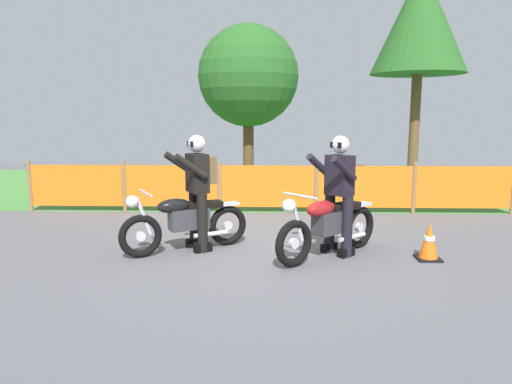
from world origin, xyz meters
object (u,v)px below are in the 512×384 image
at_px(motorcycle_lead, 329,225).
at_px(motorcycle_trailing, 185,221).
at_px(rider_lead, 338,191).
at_px(traffic_cone, 429,241).
at_px(rider_trailing, 198,186).

xyz_separation_m(motorcycle_lead, motorcycle_trailing, (-2.05, 0.22, -0.01)).
distance_m(motorcycle_lead, rider_lead, 0.50).
bearing_deg(rider_lead, motorcycle_lead, 0.57).
xyz_separation_m(motorcycle_lead, rider_lead, (0.14, 0.13, 0.46)).
bearing_deg(traffic_cone, motorcycle_lead, 176.73).
height_order(motorcycle_lead, traffic_cone, motorcycle_lead).
distance_m(motorcycle_lead, traffic_cone, 1.39).
bearing_deg(traffic_cone, rider_lead, 170.25).
xyz_separation_m(motorcycle_lead, rider_trailing, (-1.87, 0.32, 0.49)).
bearing_deg(rider_lead, traffic_cone, 127.86).
bearing_deg(motorcycle_lead, rider_lead, -179.43).
xyz_separation_m(motorcycle_trailing, rider_lead, (2.19, -0.08, 0.47)).
bearing_deg(motorcycle_trailing, rider_lead, 147.48).
xyz_separation_m(motorcycle_trailing, traffic_cone, (3.42, -0.29, -0.19)).
distance_m(motorcycle_lead, motorcycle_trailing, 2.06).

